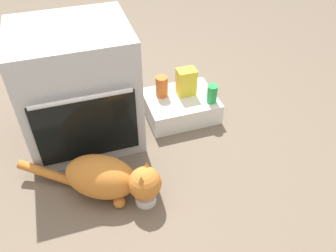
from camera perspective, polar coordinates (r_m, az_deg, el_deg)
ground at (r=2.02m, az=-10.30°, el=-8.05°), size 8.00×8.00×0.00m
oven at (r=2.08m, az=-14.43°, el=6.14°), size 0.64×0.59×0.72m
pantry_cabinet at (r=2.35m, az=2.07°, el=3.30°), size 0.46×0.36×0.14m
food_bowl at (r=1.86m, az=-3.66°, el=-11.58°), size 0.11×0.11×0.07m
cat at (r=1.83m, az=-9.73°, el=-8.37°), size 0.71×0.48×0.25m
soda_can at (r=2.25m, az=7.21°, el=5.24°), size 0.07×0.07×0.12m
snack_bag at (r=2.29m, az=3.00°, el=7.21°), size 0.12×0.09×0.18m
sauce_jar at (r=2.28m, az=-1.02°, el=6.48°), size 0.08×0.08×0.14m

